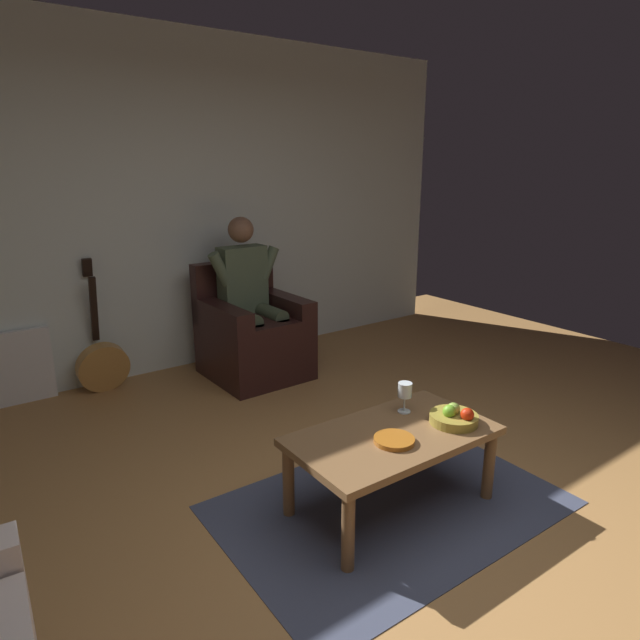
# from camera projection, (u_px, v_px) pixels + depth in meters

# --- Properties ---
(ground_plane) EXTENTS (7.52, 7.52, 0.00)m
(ground_plane) POSITION_uv_depth(u_px,v_px,m) (461.00, 563.00, 2.47)
(ground_plane) COLOR #AD7943
(wall_back) EXTENTS (5.80, 0.06, 2.78)m
(wall_back) POSITION_uv_depth(u_px,v_px,m) (173.00, 207.00, 4.55)
(wall_back) COLOR white
(wall_back) RESTS_ON ground
(rug) EXTENTS (1.77, 1.22, 0.01)m
(rug) POSITION_uv_depth(u_px,v_px,m) (390.00, 505.00, 2.89)
(rug) COLOR #3F455A
(rug) RESTS_ON ground
(armchair) EXTENTS (0.75, 0.80, 0.94)m
(armchair) POSITION_uv_depth(u_px,v_px,m) (252.00, 336.00, 4.60)
(armchair) COLOR black
(armchair) RESTS_ON ground
(person_seated) EXTENTS (0.65, 0.58, 1.32)m
(person_seated) POSITION_uv_depth(u_px,v_px,m) (250.00, 292.00, 4.51)
(person_seated) COLOR #526147
(person_seated) RESTS_ON ground
(coffee_table) EXTENTS (1.06, 0.61, 0.42)m
(coffee_table) POSITION_uv_depth(u_px,v_px,m) (392.00, 443.00, 2.79)
(coffee_table) COLOR brown
(coffee_table) RESTS_ON ground
(guitar) EXTENTS (0.39, 0.25, 1.05)m
(guitar) POSITION_uv_depth(u_px,v_px,m) (103.00, 363.00, 4.29)
(guitar) COLOR #BB8440
(guitar) RESTS_ON ground
(radiator) EXTENTS (0.60, 0.06, 0.56)m
(radiator) POSITION_uv_depth(u_px,v_px,m) (9.00, 369.00, 4.03)
(radiator) COLOR white
(radiator) RESTS_ON ground
(wine_glass_near) EXTENTS (0.08, 0.08, 0.17)m
(wine_glass_near) POSITION_uv_depth(u_px,v_px,m) (405.00, 392.00, 2.97)
(wine_glass_near) COLOR silver
(wine_glass_near) RESTS_ON coffee_table
(fruit_bowl) EXTENTS (0.25, 0.25, 0.11)m
(fruit_bowl) POSITION_uv_depth(u_px,v_px,m) (454.00, 417.00, 2.86)
(fruit_bowl) COLOR olive
(fruit_bowl) RESTS_ON coffee_table
(decorative_dish) EXTENTS (0.20, 0.20, 0.02)m
(decorative_dish) POSITION_uv_depth(u_px,v_px,m) (394.00, 440.00, 2.67)
(decorative_dish) COLOR #AD611C
(decorative_dish) RESTS_ON coffee_table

